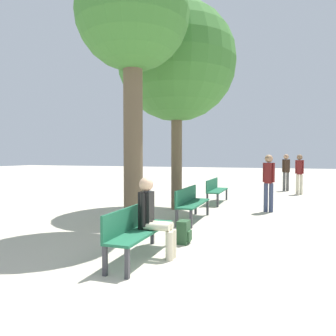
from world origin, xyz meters
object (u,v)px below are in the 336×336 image
at_px(backpack, 184,232).
at_px(pedestrian_mid, 286,170).
at_px(bench_row_1, 190,201).
at_px(bench_row_2, 215,189).
at_px(bench_row_0, 137,227).
at_px(tree_row_1, 177,63).
at_px(person_seated, 153,215).
at_px(pedestrian_far, 299,172).
at_px(pedestrian_near, 269,179).
at_px(tree_row_0, 133,18).

distance_m(backpack, pedestrian_mid, 10.62).
height_order(bench_row_1, bench_row_2, same).
bearing_deg(bench_row_0, bench_row_1, 90.00).
height_order(bench_row_0, pedestrian_mid, pedestrian_mid).
height_order(tree_row_1, person_seated, tree_row_1).
xyz_separation_m(tree_row_1, pedestrian_far, (3.81, 5.35, -3.56)).
bearing_deg(pedestrian_far, bench_row_1, -112.74).
relative_size(bench_row_1, person_seated, 1.39).
xyz_separation_m(bench_row_1, tree_row_1, (-0.89, 1.60, 4.03)).
distance_m(pedestrian_near, pedestrian_far, 5.09).
bearing_deg(bench_row_0, bench_row_2, 90.00).
xyz_separation_m(bench_row_2, tree_row_0, (-0.89, -4.81, 4.15)).
relative_size(bench_row_1, tree_row_0, 0.31).
bearing_deg(pedestrian_mid, bench_row_1, -106.12).
height_order(tree_row_0, backpack, tree_row_0).
relative_size(tree_row_1, pedestrian_mid, 3.68).
bearing_deg(pedestrian_mid, pedestrian_far, -67.68).
height_order(bench_row_2, person_seated, person_seated).
height_order(bench_row_0, bench_row_1, same).
relative_size(bench_row_0, person_seated, 1.39).
xyz_separation_m(bench_row_2, backpack, (0.47, -5.45, -0.30)).
bearing_deg(pedestrian_mid, bench_row_0, -101.69).
bearing_deg(bench_row_0, tree_row_1, 100.39).
xyz_separation_m(bench_row_0, backpack, (0.47, 1.10, -0.30)).
height_order(tree_row_0, tree_row_1, tree_row_1).
xyz_separation_m(bench_row_1, pedestrian_far, (2.91, 6.95, 0.47)).
distance_m(tree_row_0, pedestrian_mid, 10.95).
height_order(bench_row_0, tree_row_1, tree_row_1).
bearing_deg(pedestrian_far, pedestrian_near, -102.07).
bearing_deg(tree_row_1, tree_row_0, -90.00).
xyz_separation_m(person_seated, pedestrian_far, (2.69, 10.09, 0.28)).
bearing_deg(backpack, pedestrian_far, 75.02).
bearing_deg(bench_row_1, bench_row_0, -90.00).
xyz_separation_m(tree_row_1, backpack, (1.36, -3.77, -4.33)).
height_order(bench_row_0, pedestrian_far, pedestrian_far).
xyz_separation_m(pedestrian_near, pedestrian_mid, (0.53, 6.27, 0.02)).
height_order(bench_row_0, pedestrian_near, pedestrian_near).
xyz_separation_m(bench_row_1, backpack, (0.47, -2.17, -0.30)).
relative_size(tree_row_0, person_seated, 4.56).
bearing_deg(tree_row_0, bench_row_1, 59.88).
height_order(tree_row_0, pedestrian_far, tree_row_0).
xyz_separation_m(bench_row_1, tree_row_0, (-0.89, -1.54, 4.15)).
xyz_separation_m(bench_row_1, person_seated, (0.22, -3.14, 0.19)).
relative_size(bench_row_1, pedestrian_near, 1.08).
distance_m(bench_row_1, pedestrian_far, 7.55).
bearing_deg(person_seated, pedestrian_far, 75.08).
distance_m(bench_row_0, pedestrian_far, 10.64).
bearing_deg(bench_row_1, tree_row_1, 119.21).
distance_m(person_seated, pedestrian_mid, 11.59).
xyz_separation_m(bench_row_0, tree_row_1, (-0.89, 4.87, 4.03)).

